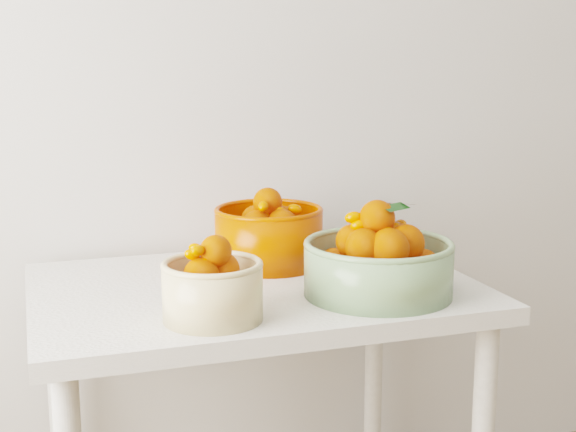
% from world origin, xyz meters
% --- Properties ---
extents(table, '(1.00, 0.70, 0.75)m').
position_xyz_m(table, '(-0.32, 1.60, 0.65)').
color(table, silver).
rests_on(table, ground).
extents(bowl_cream, '(0.26, 0.26, 0.17)m').
position_xyz_m(bowl_cream, '(-0.47, 1.38, 0.82)').
color(bowl_cream, '#D8BC88').
rests_on(bowl_cream, table).
extents(bowl_green, '(0.42, 0.42, 0.21)m').
position_xyz_m(bowl_green, '(-0.08, 1.43, 0.82)').
color(bowl_green, gray).
rests_on(bowl_green, table).
extents(bowl_orange, '(0.31, 0.31, 0.19)m').
position_xyz_m(bowl_orange, '(-0.23, 1.75, 0.83)').
color(bowl_orange, '#CC3300').
rests_on(bowl_orange, table).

